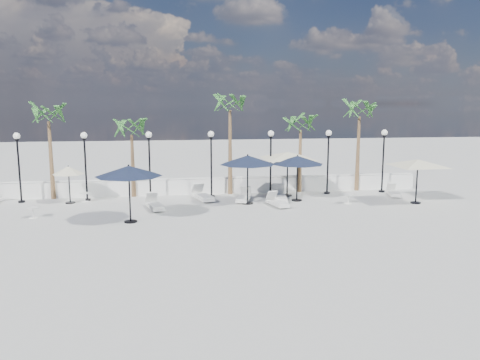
{
  "coord_description": "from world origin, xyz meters",
  "views": [
    {
      "loc": [
        -2.26,
        -20.21,
        5.38
      ],
      "look_at": [
        1.2,
        3.24,
        1.5
      ],
      "focal_mm": 35.0,
      "sensor_mm": 36.0,
      "label": 1
    }
  ],
  "objects": [
    {
      "name": "side_table_1",
      "position": [
        -7.08,
        6.14,
        0.31
      ],
      "size": [
        0.52,
        0.52,
        0.51
      ],
      "color": "silver",
      "rests_on": "ground"
    },
    {
      "name": "side_table_0",
      "position": [
        -8.84,
        2.64,
        0.31
      ],
      "size": [
        0.53,
        0.53,
        0.52
      ],
      "color": "silver",
      "rests_on": "ground"
    },
    {
      "name": "parasol_cream_sq_a",
      "position": [
        4.45,
        6.2,
        2.58
      ],
      "size": [
        5.68,
        5.68,
        2.79
      ],
      "color": "black",
      "rests_on": "ground"
    },
    {
      "name": "lamppost_5",
      "position": [
        7.0,
        6.5,
        2.49
      ],
      "size": [
        0.36,
        0.36,
        3.84
      ],
      "color": "black",
      "rests_on": "ground"
    },
    {
      "name": "palm_1",
      "position": [
        -4.5,
        7.3,
        3.75
      ],
      "size": [
        2.6,
        2.6,
        4.7
      ],
      "color": "brown",
      "rests_on": "ground"
    },
    {
      "name": "palm_0",
      "position": [
        -9.0,
        7.3,
        4.53
      ],
      "size": [
        2.6,
        2.6,
        5.5
      ],
      "color": "brown",
      "rests_on": "ground"
    },
    {
      "name": "lamppost_6",
      "position": [
        10.5,
        6.5,
        2.49
      ],
      "size": [
        0.36,
        0.36,
        3.84
      ],
      "color": "black",
      "rests_on": "ground"
    },
    {
      "name": "parasol_navy_right",
      "position": [
        4.63,
        4.73,
        2.28
      ],
      "size": [
        2.9,
        2.9,
        2.6
      ],
      "color": "black",
      "rests_on": "ground"
    },
    {
      "name": "lounger_5",
      "position": [
        3.66,
        4.75,
        0.26
      ],
      "size": [
        0.94,
        2.16,
        0.78
      ],
      "rotation": [
        0.0,
        0.0,
        -0.13
      ],
      "color": "silver",
      "rests_on": "ground"
    },
    {
      "name": "palm_3",
      "position": [
        5.5,
        7.3,
        3.95
      ],
      "size": [
        2.6,
        2.6,
        4.9
      ],
      "color": "brown",
      "rests_on": "ground"
    },
    {
      "name": "palm_4",
      "position": [
        9.2,
        7.3,
        4.73
      ],
      "size": [
        2.6,
        2.6,
        5.7
      ],
      "color": "brown",
      "rests_on": "ground"
    },
    {
      "name": "balustrade",
      "position": [
        0.0,
        7.5,
        0.47
      ],
      "size": [
        26.0,
        0.3,
        1.01
      ],
      "color": "white",
      "rests_on": "ground"
    },
    {
      "name": "lamppost_4",
      "position": [
        3.5,
        6.5,
        2.49
      ],
      "size": [
        0.36,
        0.36,
        3.84
      ],
      "color": "black",
      "rests_on": "ground"
    },
    {
      "name": "palm_2",
      "position": [
        1.2,
        7.3,
        5.12
      ],
      "size": [
        2.6,
        2.6,
        6.1
      ],
      "color": "brown",
      "rests_on": "ground"
    },
    {
      "name": "lamppost_2",
      "position": [
        -3.5,
        6.5,
        2.49
      ],
      "size": [
        0.36,
        0.36,
        3.84
      ],
      "color": "black",
      "rests_on": "ground"
    },
    {
      "name": "parasol_cream_small",
      "position": [
        -7.8,
        5.9,
        1.79
      ],
      "size": [
        1.7,
        1.7,
        2.09
      ],
      "color": "black",
      "rests_on": "ground"
    },
    {
      "name": "lamppost_3",
      "position": [
        0.0,
        6.5,
        2.49
      ],
      "size": [
        0.36,
        0.36,
        3.84
      ],
      "color": "black",
      "rests_on": "ground"
    },
    {
      "name": "parasol_navy_mid",
      "position": [
        1.78,
        4.35,
        2.38
      ],
      "size": [
        3.02,
        3.02,
        2.71
      ],
      "color": "black",
      "rests_on": "ground"
    },
    {
      "name": "lounger_4",
      "position": [
        3.23,
        3.45,
        0.22
      ],
      "size": [
        0.99,
        1.84,
        0.66
      ],
      "rotation": [
        0.0,
        0.0,
        0.25
      ],
      "color": "silver",
      "rests_on": "ground"
    },
    {
      "name": "side_table_2",
      "position": [
        7.21,
        3.58,
        0.31
      ],
      "size": [
        0.53,
        0.53,
        0.52
      ],
      "color": "silver",
      "rests_on": "ground"
    },
    {
      "name": "ground",
      "position": [
        0.0,
        0.0,
        0.0
      ],
      "size": [
        100.0,
        100.0,
        0.0
      ],
      "primitive_type": "plane",
      "color": "#ABABA6",
      "rests_on": "ground"
    },
    {
      "name": "lounger_1",
      "position": [
        -3.17,
        3.65,
        0.24
      ],
      "size": [
        1.09,
        2.01,
        0.72
      ],
      "rotation": [
        0.0,
        0.0,
        0.26
      ],
      "color": "silver",
      "rests_on": "ground"
    },
    {
      "name": "lounger_3",
      "position": [
        1.65,
        4.94,
        0.23
      ],
      "size": [
        1.16,
        1.93,
        0.69
      ],
      "rotation": [
        0.0,
        0.0,
        -0.33
      ],
      "color": "silver",
      "rests_on": "ground"
    },
    {
      "name": "lounger_2",
      "position": [
        -0.57,
        5.6,
        0.27
      ],
      "size": [
        1.24,
        2.21,
        0.79
      ],
      "rotation": [
        0.0,
        0.0,
        0.28
      ],
      "color": "silver",
      "rests_on": "ground"
    },
    {
      "name": "parasol_cream_sq_b",
      "position": [
        10.88,
        3.12,
        2.4
      ],
      "size": [
        5.18,
        5.18,
        2.6
      ],
      "color": "black",
      "rests_on": "ground"
    },
    {
      "name": "lamppost_0",
      "position": [
        -10.5,
        6.5,
        2.49
      ],
      "size": [
        0.36,
        0.36,
        3.84
      ],
      "color": "black",
      "rests_on": "ground"
    },
    {
      "name": "parasol_navy_left",
      "position": [
        -4.19,
        1.17,
        2.36
      ],
      "size": [
        3.04,
        3.04,
        2.68
      ],
      "color": "black",
      "rests_on": "ground"
    },
    {
      "name": "lamppost_1",
      "position": [
        -7.0,
        6.5,
        2.49
      ],
      "size": [
        0.36,
        0.36,
        3.84
      ],
      "color": "black",
      "rests_on": "ground"
    },
    {
      "name": "lounger_6",
      "position": [
        10.6,
        5.17,
        0.21
      ],
      "size": [
        0.94,
        1.75,
        0.63
      ],
      "rotation": [
        0.0,
        0.0,
        -0.25
      ],
      "color": "silver",
      "rests_on": "ground"
    }
  ]
}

